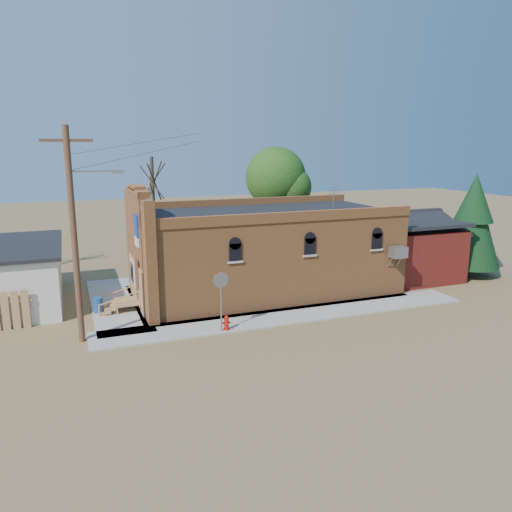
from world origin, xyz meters
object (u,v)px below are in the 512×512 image
object	(u,v)px
fire_hydrant	(226,323)
trash_barrel	(98,305)
stop_sign	(221,286)
brick_bar	(260,251)
utility_pole	(75,231)

from	to	relation	value
fire_hydrant	trash_barrel	distance (m)	6.94
stop_sign	trash_barrel	world-z (taller)	stop_sign
fire_hydrant	stop_sign	world-z (taller)	stop_sign
trash_barrel	fire_hydrant	bearing A→B (deg)	-41.02
fire_hydrant	stop_sign	size ratio (longest dim) A/B	0.24
brick_bar	fire_hydrant	world-z (taller)	brick_bar
brick_bar	stop_sign	world-z (taller)	brick_bar
stop_sign	trash_barrel	size ratio (longest dim) A/B	3.62
brick_bar	trash_barrel	bearing A→B (deg)	-174.72
brick_bar	utility_pole	bearing A→B (deg)	-156.31
fire_hydrant	trash_barrel	size ratio (longest dim) A/B	0.89
utility_pole	trash_barrel	distance (m)	5.60
fire_hydrant	utility_pole	bearing A→B (deg)	166.43
brick_bar	trash_barrel	distance (m)	9.18
utility_pole	stop_sign	bearing A→B (deg)	-11.67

